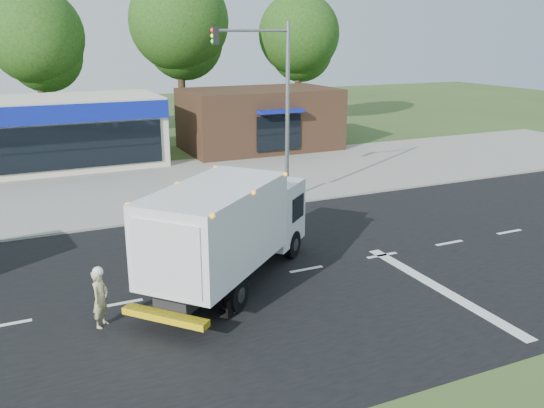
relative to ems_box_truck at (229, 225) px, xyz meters
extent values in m
plane|color=#385123|center=(2.68, -0.02, -1.91)|extent=(120.00, 120.00, 0.00)
cube|color=black|center=(2.68, -0.02, -1.91)|extent=(60.00, 14.00, 0.02)
cube|color=gray|center=(2.68, 8.18, -1.85)|extent=(60.00, 2.40, 0.12)
cube|color=gray|center=(2.68, 13.98, -1.90)|extent=(60.00, 9.00, 0.02)
cube|color=silver|center=(-6.32, -0.02, -1.90)|extent=(1.20, 0.15, 0.01)
cube|color=silver|center=(-3.32, -0.02, -1.90)|extent=(1.20, 0.15, 0.01)
cube|color=silver|center=(-0.32, -0.02, -1.90)|extent=(1.20, 0.15, 0.01)
cube|color=silver|center=(2.68, -0.02, -1.90)|extent=(1.20, 0.15, 0.01)
cube|color=silver|center=(5.68, -0.02, -1.90)|extent=(1.20, 0.15, 0.01)
cube|color=silver|center=(8.68, -0.02, -1.90)|extent=(1.20, 0.15, 0.01)
cube|color=silver|center=(11.68, -0.02, -1.90)|extent=(1.20, 0.15, 0.01)
cube|color=silver|center=(5.68, -3.02, -1.90)|extent=(0.40, 7.00, 0.01)
cube|color=black|center=(-0.61, -0.55, -1.21)|extent=(4.42, 4.13, 0.35)
cube|color=silver|center=(2.05, 1.85, -0.35)|extent=(2.95, 2.96, 2.12)
cube|color=black|center=(2.76, 2.49, -0.15)|extent=(1.40, 1.53, 0.91)
cube|color=white|center=(-0.61, -0.55, 0.21)|extent=(5.37, 5.18, 2.37)
cube|color=silver|center=(-2.50, -2.25, 0.15)|extent=(1.40, 1.54, 1.92)
cube|color=yellow|center=(-2.63, -2.37, -1.36)|extent=(1.88, 2.04, 0.18)
cube|color=orange|center=(-0.61, -0.55, 1.37)|extent=(5.25, 5.07, 0.08)
cylinder|color=black|center=(1.45, 2.60, -1.43)|extent=(0.92, 0.87, 0.97)
cylinder|color=black|center=(2.73, 1.17, -1.43)|extent=(0.92, 0.87, 0.97)
cylinder|color=black|center=(-1.81, -0.27, -1.43)|extent=(0.92, 0.87, 0.97)
cylinder|color=black|center=(-0.46, -1.77, -1.43)|extent=(0.92, 0.87, 0.97)
imported|color=tan|center=(-4.03, -1.13, -1.12)|extent=(0.65, 0.69, 1.58)
sphere|color=white|center=(-4.03, -1.13, -0.36)|extent=(0.28, 0.28, 0.28)
cube|color=#382316|center=(9.68, 19.98, 0.09)|extent=(10.00, 6.00, 4.00)
cube|color=#0F1E99|center=(9.68, 16.88, 0.99)|extent=(3.00, 1.20, 0.20)
cube|color=black|center=(9.68, 16.93, -0.41)|extent=(3.00, 0.12, 2.20)
cylinder|color=gray|center=(5.68, 7.58, 2.09)|extent=(0.18, 0.18, 8.00)
cylinder|color=gray|center=(3.98, 7.58, 5.69)|extent=(3.40, 0.12, 0.12)
cube|color=black|center=(2.38, 7.58, 5.49)|extent=(0.25, 0.25, 0.70)
cylinder|color=#332114|center=(-3.32, 27.98, 1.52)|extent=(0.56, 0.56, 6.86)
sphere|color=#1A3F12|center=(-3.32, 27.98, 5.44)|extent=(6.47, 6.47, 6.47)
sphere|color=#1A3F12|center=(-2.82, 28.48, 4.16)|extent=(5.10, 5.10, 5.10)
cylinder|color=#332114|center=(6.68, 27.98, 2.01)|extent=(0.56, 0.56, 7.84)
sphere|color=#1A3F12|center=(6.68, 27.98, 6.49)|extent=(7.39, 7.39, 7.39)
sphere|color=#1A3F12|center=(7.18, 28.48, 5.03)|extent=(5.82, 5.82, 5.82)
cylinder|color=#332114|center=(16.68, 27.98, 1.59)|extent=(0.56, 0.56, 7.00)
sphere|color=#1A3F12|center=(16.68, 27.98, 5.59)|extent=(6.60, 6.60, 6.60)
sphere|color=#1A3F12|center=(17.18, 28.48, 4.29)|extent=(5.20, 5.20, 5.20)
camera|label=1|loc=(-5.66, -15.50, 5.52)|focal=38.00mm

